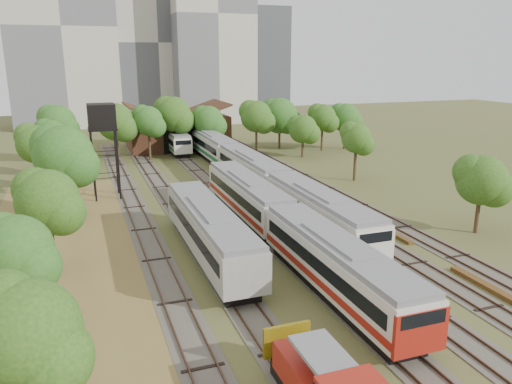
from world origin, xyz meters
name	(u,v)px	position (x,y,z in m)	size (l,w,h in m)	color
ground	(368,295)	(0.00, 0.00, 0.00)	(240.00, 240.00, 0.00)	#475123
dry_grass_patch	(73,285)	(-18.00, 8.00, 0.02)	(14.00, 60.00, 0.04)	brown
tracks	(239,197)	(-0.67, 25.00, 0.04)	(24.60, 80.00, 0.19)	#4C473D
railcar_red_set	(283,225)	(-2.00, 9.46, 2.02)	(3.09, 34.58, 3.83)	black
railcar_green_set	(252,171)	(2.00, 28.48, 2.07)	(3.16, 52.08, 3.91)	black
railcar_rear	(173,139)	(-2.00, 55.94, 1.84)	(2.81, 16.08, 3.47)	black
old_grey_coach	(210,231)	(-8.00, 9.67, 2.14)	(3.16, 18.00, 3.91)	black
water_tower	(102,119)	(-14.25, 29.92, 8.59)	(2.94, 2.94, 10.20)	black
rail_pile_near	(505,296)	(8.00, -3.35, 0.16)	(0.62, 9.32, 0.31)	brown
rail_pile_far	(382,227)	(8.20, 10.79, 0.14)	(0.53, 8.52, 0.28)	brown
maintenance_shed	(177,131)	(-1.00, 57.98, 2.91)	(16.45, 11.55, 7.58)	#3C2116
tree_band_left	(48,172)	(-19.37, 18.81, 5.67)	(7.68, 54.58, 8.94)	#382616
tree_band_far	(211,119)	(2.94, 50.29, 5.66)	(49.57, 9.78, 9.05)	#382616
tree_band_right	(364,145)	(15.44, 25.95, 4.70)	(4.53, 40.66, 7.17)	#382616
tower_left	(61,28)	(-18.00, 95.00, 21.00)	(22.00, 16.00, 42.00)	#BAB5A2
tower_centre	(152,43)	(2.00, 100.00, 18.00)	(20.00, 18.00, 36.00)	#AFAC9E
tower_right	(209,16)	(14.00, 92.00, 24.00)	(18.00, 16.00, 48.00)	#BAB5A2
tower_far_right	(263,60)	(34.00, 110.00, 14.00)	(12.00, 12.00, 28.00)	#3F4347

